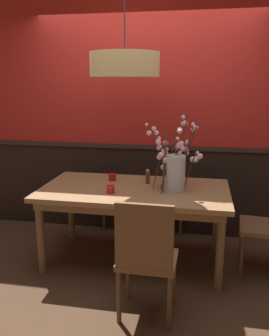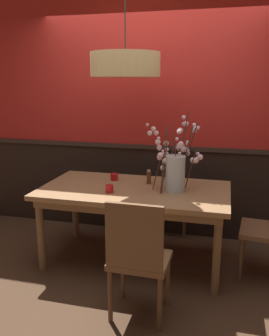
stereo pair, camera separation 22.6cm
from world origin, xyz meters
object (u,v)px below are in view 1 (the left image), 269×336
object	(u,v)px
chair_near_side_right	(146,254)
candle_holder_nearer_edge	(111,189)
chair_far_side_right	(166,187)
pendant_lamp	(125,65)
dining_table	(134,196)
chair_far_side_left	(125,185)
candle_holder_nearer_center	(112,177)
vase_with_blossoms	(175,168)
condiment_bottle	(148,177)

from	to	relation	value
chair_near_side_right	candle_holder_nearer_edge	world-z (taller)	chair_near_side_right
chair_far_side_right	pendant_lamp	size ratio (longest dim) A/B	0.83
candle_holder_nearer_edge	chair_far_side_right	bearing A→B (deg)	69.75
dining_table	chair_far_side_right	distance (m)	0.97
dining_table	pendant_lamp	bearing A→B (deg)	151.62
chair_far_side_left	candle_holder_nearer_center	world-z (taller)	chair_far_side_left
chair_far_side_left	vase_with_blossoms	size ratio (longest dim) A/B	1.19
chair_far_side_left	candle_holder_nearer_center	distance (m)	0.76
candle_holder_nearer_center	candle_holder_nearer_edge	bearing A→B (deg)	-78.34
vase_with_blossoms	candle_holder_nearer_center	bearing A→B (deg)	163.32
chair_far_side_right	pendant_lamp	world-z (taller)	pendant_lamp
chair_far_side_left	pendant_lamp	xyz separation A→B (m)	(0.20, -0.87, 1.42)
vase_with_blossoms	dining_table	bearing A→B (deg)	-176.63
vase_with_blossoms	candle_holder_nearer_center	xyz separation A→B (m)	(-0.66, 0.20, -0.18)
dining_table	chair_near_side_right	size ratio (longest dim) A/B	1.88
pendant_lamp	candle_holder_nearer_center	bearing A→B (deg)	136.18
chair_far_side_right	candle_holder_nearer_edge	xyz separation A→B (m)	(-0.41, -1.12, 0.29)
chair_far_side_left	vase_with_blossoms	xyz separation A→B (m)	(0.69, -0.90, 0.47)
chair_far_side_left	candle_holder_nearer_edge	xyz separation A→B (m)	(0.11, -1.12, 0.29)
condiment_bottle	pendant_lamp	distance (m)	1.12
dining_table	candle_holder_nearer_center	world-z (taller)	candle_holder_nearer_center
candle_holder_nearer_edge	chair_far_side_left	bearing A→B (deg)	95.61
condiment_bottle	candle_holder_nearer_center	bearing A→B (deg)	174.79
chair_far_side_right	dining_table	bearing A→B (deg)	-103.57
candle_holder_nearer_edge	condiment_bottle	distance (m)	0.48
chair_far_side_left	candle_holder_nearer_edge	world-z (taller)	chair_far_side_left
condiment_bottle	vase_with_blossoms	bearing A→B (deg)	-29.75
candle_holder_nearer_center	pendant_lamp	xyz separation A→B (m)	(0.17, -0.17, 1.12)
dining_table	candle_holder_nearer_edge	distance (m)	0.30
dining_table	chair_far_side_right	xyz separation A→B (m)	(0.22, 0.93, -0.17)
chair_near_side_right	chair_far_side_left	xyz separation A→B (m)	(-0.55, 1.82, -0.03)
dining_table	condiment_bottle	xyz separation A→B (m)	(0.10, 0.19, 0.15)
candle_holder_nearer_edge	pendant_lamp	size ratio (longest dim) A/B	0.07
dining_table	candle_holder_nearer_center	xyz separation A→B (m)	(-0.28, 0.22, 0.12)
dining_table	condiment_bottle	distance (m)	0.26
vase_with_blossoms	condiment_bottle	size ratio (longest dim) A/B	5.20
candle_holder_nearer_center	candle_holder_nearer_edge	world-z (taller)	candle_holder_nearer_center
dining_table	chair_near_side_right	xyz separation A→B (m)	(0.25, -0.89, -0.15)
chair_far_side_left	condiment_bottle	size ratio (longest dim) A/B	6.19
vase_with_blossoms	candle_holder_nearer_edge	world-z (taller)	vase_with_blossoms
dining_table	condiment_bottle	size ratio (longest dim) A/B	12.59
dining_table	chair_far_side_right	world-z (taller)	chair_far_side_right
candle_holder_nearer_center	condiment_bottle	distance (m)	0.38
vase_with_blossoms	pendant_lamp	distance (m)	1.06
candle_holder_nearer_edge	pendant_lamp	xyz separation A→B (m)	(0.09, 0.25, 1.12)
chair_far_side_right	condiment_bottle	size ratio (longest dim) A/B	6.51
dining_table	candle_holder_nearer_edge	xyz separation A→B (m)	(-0.19, -0.19, 0.12)
vase_with_blossoms	candle_holder_nearer_center	world-z (taller)	vase_with_blossoms
chair_near_side_right	chair_far_side_left	size ratio (longest dim) A/B	1.08
candle_holder_nearer_edge	pendant_lamp	bearing A→B (deg)	70.42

